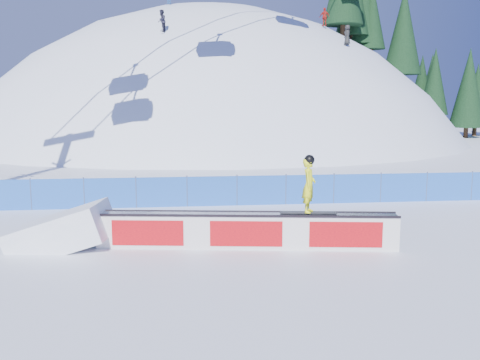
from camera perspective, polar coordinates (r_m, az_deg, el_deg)
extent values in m
plane|color=white|center=(17.40, 4.57, -5.51)|extent=(160.00, 160.00, 0.00)
sphere|color=white|center=(62.71, -3.14, -12.26)|extent=(64.00, 64.00, 64.00)
cylinder|color=#311F13|center=(63.42, 8.74, 15.23)|extent=(0.50, 0.50, 1.40)
cylinder|color=#311F13|center=(61.68, 10.39, 14.93)|extent=(0.50, 0.50, 1.40)
cylinder|color=#311F13|center=(62.14, 14.67, 12.18)|extent=(0.50, 0.50, 1.40)
cone|color=black|center=(62.57, 14.82, 16.02)|extent=(3.18, 3.18, 7.22)
cylinder|color=#311F13|center=(60.83, 16.59, 11.01)|extent=(0.50, 0.50, 1.40)
cone|color=black|center=(61.16, 16.75, 14.74)|extent=(2.98, 2.98, 6.77)
cylinder|color=#311F13|center=(66.52, 15.93, 9.53)|extent=(0.50, 0.50, 1.40)
cone|color=black|center=(66.78, 16.09, 13.44)|extent=(3.48, 3.48, 7.92)
cylinder|color=#311F13|center=(65.76, 18.07, 7.78)|extent=(0.50, 0.50, 1.40)
cone|color=black|center=(65.97, 18.30, 12.64)|extent=(4.39, 4.39, 9.99)
cylinder|color=#311F13|center=(64.27, 18.52, 7.96)|extent=(0.50, 0.50, 1.40)
cone|color=black|center=(64.43, 18.71, 12.06)|extent=(3.53, 3.53, 8.03)
cylinder|color=#311F13|center=(63.50, 22.07, 4.61)|extent=(0.50, 0.50, 1.40)
cone|color=black|center=(63.41, 22.29, 8.68)|extent=(3.44, 3.44, 7.82)
cylinder|color=#311F13|center=(64.39, 22.75, 4.62)|extent=(0.50, 0.50, 1.40)
cone|color=black|center=(64.30, 22.99, 8.89)|extent=(3.70, 3.70, 8.41)
cylinder|color=#311F13|center=(69.58, 20.93, 4.96)|extent=(0.50, 0.50, 1.40)
cone|color=black|center=(69.49, 21.10, 8.19)|extent=(2.93, 2.93, 6.66)
cube|color=blue|center=(21.62, 2.31, -1.11)|extent=(22.00, 0.03, 1.20)
cylinder|color=#3D4B6E|center=(22.11, -21.41, -1.34)|extent=(0.05, 0.05, 1.30)
cylinder|color=#3D4B6E|center=(21.68, -16.30, -1.28)|extent=(0.05, 0.05, 1.30)
cylinder|color=#3D4B6E|center=(21.43, -11.02, -1.21)|extent=(0.05, 0.05, 1.30)
cylinder|color=#3D4B6E|center=(21.36, -5.67, -1.12)|extent=(0.05, 0.05, 1.30)
cylinder|color=#3D4B6E|center=(21.48, -0.32, -1.03)|extent=(0.05, 0.05, 1.30)
cylinder|color=#3D4B6E|center=(21.78, 4.91, -0.92)|extent=(0.05, 0.05, 1.30)
cylinder|color=#3D4B6E|center=(22.26, 9.97, -0.82)|extent=(0.05, 0.05, 1.30)
cylinder|color=#3D4B6E|center=(22.90, 14.77, -0.71)|extent=(0.05, 0.05, 1.30)
cylinder|color=#3D4B6E|center=(23.70, 19.29, -0.61)|extent=(0.05, 0.05, 1.30)
cylinder|color=#3D4B6E|center=(24.63, 23.48, -0.51)|extent=(0.05, 0.05, 1.30)
cube|color=silver|center=(15.37, 0.68, -5.50)|extent=(8.58, 1.79, 0.97)
cube|color=gray|center=(15.26, 0.68, -3.66)|extent=(8.50, 1.81, 0.04)
cube|color=black|center=(14.98, 0.66, -3.85)|extent=(8.50, 1.29, 0.06)
cube|color=black|center=(15.53, 0.71, -3.40)|extent=(8.50, 1.29, 0.06)
cube|color=red|center=(15.10, 0.66, -5.76)|extent=(8.08, 1.22, 0.72)
cube|color=red|center=(15.64, 0.70, -5.26)|extent=(8.08, 1.22, 0.72)
cube|color=black|center=(15.31, 7.31, -3.47)|extent=(1.62, 0.52, 0.03)
imported|color=#F5FF1A|center=(15.16, 7.36, -0.56)|extent=(0.56, 0.66, 1.54)
sphere|color=black|center=(15.07, 7.42, 2.15)|extent=(0.29, 0.29, 0.29)
imported|color=black|center=(43.16, -8.37, 16.47)|extent=(0.81, 0.94, 1.65)
imported|color=#AD1E18|center=(51.88, 8.98, 16.80)|extent=(1.02, 0.89, 1.65)
imported|color=black|center=(47.60, 11.38, 14.95)|extent=(0.91, 0.96, 1.65)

